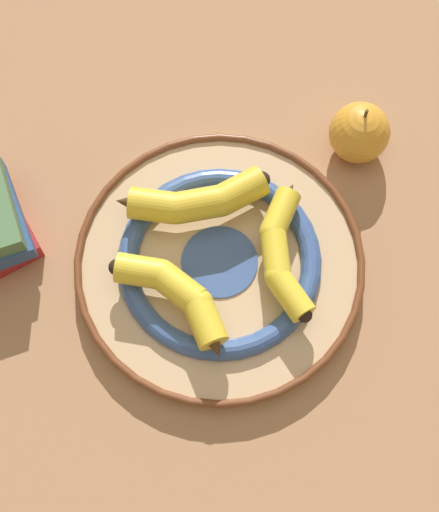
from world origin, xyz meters
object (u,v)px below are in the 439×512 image
(banana_a, at_px, (195,201))
(banana_b, at_px, (281,251))
(decorative_bowl, at_px, (219,263))
(apple, at_px, (359,133))
(banana_c, at_px, (177,295))

(banana_a, xyz_separation_m, banana_b, (0.11, 0.05, -0.00))
(banana_a, bearing_deg, decorative_bowl, -76.15)
(decorative_bowl, bearing_deg, banana_a, 170.82)
(apple, bearing_deg, decorative_bowl, -80.35)
(decorative_bowl, xyz_separation_m, banana_c, (0.02, -0.07, 0.04))
(banana_b, relative_size, banana_c, 0.94)
(banana_c, height_order, apple, apple)
(decorative_bowl, bearing_deg, banana_c, -76.03)
(banana_a, relative_size, banana_b, 1.14)
(decorative_bowl, bearing_deg, apple, 99.65)
(banana_c, bearing_deg, decorative_bowl, -93.44)
(banana_a, distance_m, banana_b, 0.12)
(decorative_bowl, height_order, banana_c, banana_c)
(banana_a, distance_m, apple, 0.23)
(apple, bearing_deg, banana_b, -66.17)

